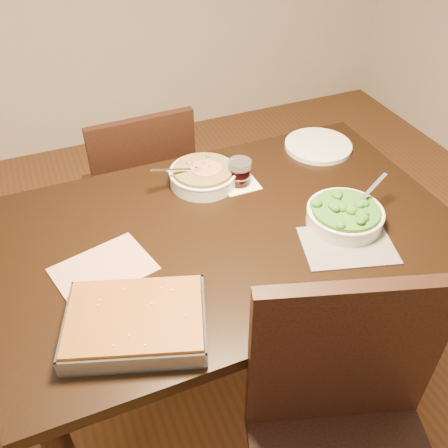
% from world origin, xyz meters
% --- Properties ---
extents(ground, '(4.00, 4.00, 0.00)m').
position_xyz_m(ground, '(0.00, 0.00, 0.00)').
color(ground, '#4F2C16').
rests_on(ground, ground).
extents(table, '(1.40, 0.90, 0.75)m').
position_xyz_m(table, '(0.00, 0.00, 0.65)').
color(table, black).
rests_on(table, ground).
extents(magazine_a, '(0.30, 0.25, 0.01)m').
position_xyz_m(magazine_a, '(-0.40, -0.03, 0.75)').
color(magazine_a, '#A93330').
rests_on(magazine_a, table).
extents(magazine_b, '(0.31, 0.26, 0.00)m').
position_xyz_m(magazine_b, '(0.29, -0.20, 0.75)').
color(magazine_b, '#24232A').
rests_on(magazine_b, table).
extents(coaster, '(0.12, 0.12, 0.00)m').
position_xyz_m(coaster, '(0.12, 0.21, 0.75)').
color(coaster, white).
rests_on(coaster, table).
extents(stew_bowl, '(0.26, 0.23, 0.09)m').
position_xyz_m(stew_bowl, '(0.01, 0.26, 0.78)').
color(stew_bowl, silver).
rests_on(stew_bowl, table).
extents(broccoli_bowl, '(0.26, 0.24, 0.09)m').
position_xyz_m(broccoli_bowl, '(0.34, -0.11, 0.78)').
color(broccoli_bowl, silver).
rests_on(broccoli_bowl, table).
extents(baking_dish, '(0.41, 0.35, 0.06)m').
position_xyz_m(baking_dish, '(-0.37, -0.27, 0.78)').
color(baking_dish, silver).
rests_on(baking_dish, table).
extents(wine_tumbler, '(0.08, 0.08, 0.09)m').
position_xyz_m(wine_tumbler, '(0.12, 0.21, 0.80)').
color(wine_tumbler, black).
rests_on(wine_tumbler, coaster).
extents(dinner_plate, '(0.25, 0.25, 0.02)m').
position_xyz_m(dinner_plate, '(0.50, 0.31, 0.76)').
color(dinner_plate, silver).
rests_on(dinner_plate, table).
extents(chair_near, '(0.58, 0.58, 0.99)m').
position_xyz_m(chair_near, '(0.04, -0.65, 0.55)').
color(chair_near, black).
rests_on(chair_near, ground).
extents(chair_far, '(0.43, 0.43, 0.88)m').
position_xyz_m(chair_far, '(-0.13, 0.67, 0.49)').
color(chair_far, black).
rests_on(chair_far, ground).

